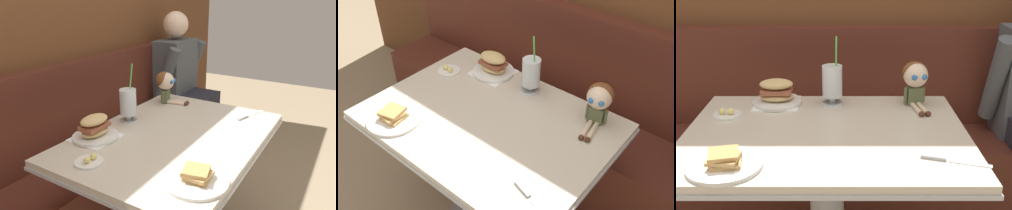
{
  "view_description": "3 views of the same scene",
  "coord_description": "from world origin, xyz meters",
  "views": [
    {
      "loc": [
        -1.23,
        -0.54,
        1.4
      ],
      "look_at": [
        0.07,
        0.26,
        0.86
      ],
      "focal_mm": 33.68,
      "sensor_mm": 36.0,
      "label": 1
    },
    {
      "loc": [
        0.9,
        -0.77,
        1.83
      ],
      "look_at": [
        0.06,
        0.23,
        0.82
      ],
      "focal_mm": 39.71,
      "sensor_mm": 36.0,
      "label": 2
    },
    {
      "loc": [
        0.07,
        -1.32,
        1.43
      ],
      "look_at": [
        0.07,
        0.17,
        0.85
      ],
      "focal_mm": 45.11,
      "sensor_mm": 36.0,
      "label": 3
    }
  ],
  "objects": [
    {
      "name": "sandwich_plate",
      "position": [
        -0.23,
        0.48,
        0.79
      ],
      "size": [
        0.22,
        0.22,
        0.12
      ],
      "color": "white",
      "rests_on": "diner_table"
    },
    {
      "name": "booth_bench",
      "position": [
        0.0,
        0.81,
        0.33
      ],
      "size": [
        2.6,
        0.48,
        1.0
      ],
      "color": "#512319",
      "rests_on": "ground"
    },
    {
      "name": "butter_knife",
      "position": [
        0.41,
        -0.06,
        0.74
      ],
      "size": [
        0.23,
        0.09,
        0.01
      ],
      "color": "silver",
      "rests_on": "diner_table"
    },
    {
      "name": "seated_doll",
      "position": [
        0.39,
        0.47,
        0.87
      ],
      "size": [
        0.13,
        0.23,
        0.2
      ],
      "color": "#5B6642",
      "rests_on": "diner_table"
    },
    {
      "name": "diner_table",
      "position": [
        0.0,
        0.18,
        0.54
      ],
      "size": [
        1.11,
        0.81,
        0.74
      ],
      "color": "beige",
      "rests_on": "ground"
    },
    {
      "name": "butter_saucer",
      "position": [
        -0.42,
        0.33,
        0.75
      ],
      "size": [
        0.12,
        0.12,
        0.04
      ],
      "color": "white",
      "rests_on": "diner_table"
    },
    {
      "name": "milkshake_glass",
      "position": [
        0.02,
        0.47,
        0.84
      ],
      "size": [
        0.1,
        0.1,
        0.32
      ],
      "color": "silver",
      "rests_on": "diner_table"
    },
    {
      "name": "toast_plate",
      "position": [
        -0.32,
        -0.1,
        0.76
      ],
      "size": [
        0.25,
        0.25,
        0.06
      ],
      "color": "white",
      "rests_on": "diner_table"
    }
  ]
}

